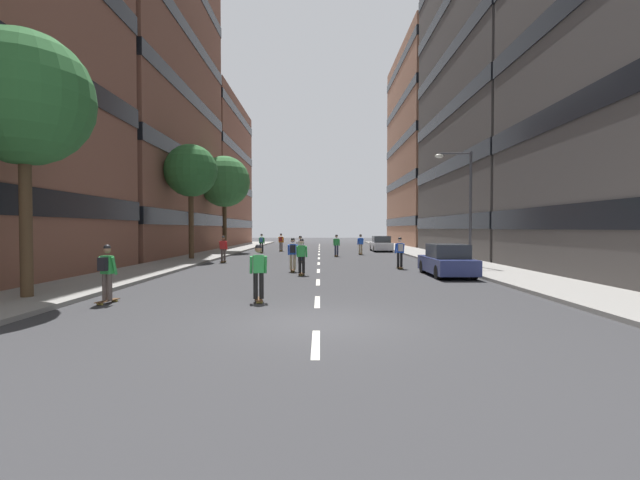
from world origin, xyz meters
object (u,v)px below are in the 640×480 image
Objects in this scene: skater_10 at (282,241)px; skater_9 at (301,247)px; skater_8 at (362,243)px; skater_3 at (401,251)px; skater_1 at (337,244)px; skater_6 at (294,252)px; parked_car_near at (448,261)px; parked_car_mid at (382,244)px; skater_7 at (224,248)px; skater_5 at (303,255)px; street_tree_mid at (226,182)px; street_tree_near at (192,171)px; streetlamp_right at (465,196)px; skater_2 at (259,270)px; skater_4 at (263,242)px; skater_0 at (108,270)px; street_tree_far at (25,99)px.

skater_9 is at bearing -79.91° from skater_10.
skater_8 is at bearing 60.98° from skater_9.
skater_8 is (-0.97, 13.56, -0.03)m from skater_3.
skater_1 and skater_3 have the same top height.
skater_9 is at bearing 89.04° from skater_6.
skater_8 is (-2.53, 17.32, 0.29)m from parked_car_near.
skater_8 is at bearing -37.44° from skater_10.
skater_7 is (-12.44, -14.45, 0.29)m from parked_car_mid.
street_tree_mid is at bearing 111.30° from skater_5.
skater_8 is (12.62, -4.18, -5.73)m from street_tree_mid.
street_tree_near reaches higher than skater_9.
streetlamp_right is 15.88m from skater_2.
skater_4 is 12.06m from skater_9.
street_tree_near is 12.46m from skater_6.
skater_0 and skater_9 have the same top height.
streetlamp_right is (17.35, -17.11, -2.58)m from street_tree_mid.
skater_6 and skater_9 have the same top height.
street_tree_mid is 5.07× the size of skater_6.
parked_car_near is 2.47× the size of skater_6.
skater_1 is 1.00× the size of skater_4.
street_tree_mid reaches higher than skater_10.
parked_car_near is 6.93m from skater_5.
skater_0 is 11.09m from skater_6.
skater_9 is (-9.55, 4.24, -3.12)m from streetlamp_right.
parked_car_near is 11.34m from skater_9.
skater_1 is at bearing -130.76° from skater_8.
skater_9 is (7.80, -1.77, -5.28)m from street_tree_near.
street_tree_mid reaches higher than skater_1.
skater_0 is 26.96m from skater_8.
streetlamp_right is at bearing -56.90° from skater_10.
skater_5 is 9.70m from skater_7.
street_tree_near is at bearing 90.00° from street_tree_far.
streetlamp_right reaches higher than skater_6.
street_tree_near is 18.49m from streetlamp_right.
skater_2 is at bearing -82.73° from skater_4.
skater_5 and skater_10 have the same top height.
skater_2 is at bearing -0.88° from street_tree_far.
skater_8 is at bearing 75.46° from skater_5.
streetlamp_right is 3.65× the size of skater_7.
street_tree_near is 11.11m from street_tree_mid.
skater_4 is (-11.42, 19.98, 0.32)m from parked_car_near.
skater_5 is at bearing -50.57° from street_tree_near.
parked_car_mid is (0.00, 22.82, 0.00)m from parked_car_near.
skater_0 is (2.69, -0.44, -5.22)m from street_tree_far.
skater_10 is (5.25, 1.46, -5.70)m from street_tree_mid.
skater_10 is (-1.97, 30.38, 0.03)m from skater_2.
skater_8 is (4.39, 16.92, 0.00)m from skater_5.
skater_5 is 1.00× the size of skater_9.
skater_0 is 4.54m from skater_2.
street_tree_mid is at bearing 161.66° from skater_8.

